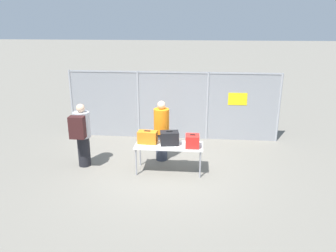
# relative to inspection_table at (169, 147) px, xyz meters

# --- Properties ---
(ground_plane) EXTENTS (120.00, 120.00, 0.00)m
(ground_plane) POSITION_rel_inspection_table_xyz_m (-0.12, -0.10, -0.67)
(ground_plane) COLOR slate
(fence_section) EXTENTS (6.88, 0.07, 2.23)m
(fence_section) POSITION_rel_inspection_table_xyz_m (-0.10, 2.57, 0.49)
(fence_section) COLOR #9EA0A5
(fence_section) RESTS_ON ground_plane
(inspection_table) EXTENTS (1.74, 0.71, 0.73)m
(inspection_table) POSITION_rel_inspection_table_xyz_m (0.00, 0.00, 0.00)
(inspection_table) COLOR silver
(inspection_table) RESTS_ON ground_plane
(suitcase_orange) EXTENTS (0.51, 0.30, 0.35)m
(suitcase_orange) POSITION_rel_inspection_table_xyz_m (-0.57, 0.09, 0.22)
(suitcase_orange) COLOR orange
(suitcase_orange) RESTS_ON inspection_table
(suitcase_black) EXTENTS (0.51, 0.38, 0.37)m
(suitcase_black) POSITION_rel_inspection_table_xyz_m (0.01, 0.04, 0.23)
(suitcase_black) COLOR black
(suitcase_black) RESTS_ON inspection_table
(suitcase_red) EXTENTS (0.35, 0.36, 0.34)m
(suitcase_red) POSITION_rel_inspection_table_xyz_m (0.60, -0.08, 0.22)
(suitcase_red) COLOR red
(suitcase_red) RESTS_ON inspection_table
(traveler_hooded) EXTENTS (0.43, 0.66, 1.73)m
(traveler_hooded) POSITION_rel_inspection_table_xyz_m (-2.32, 0.09, 0.28)
(traveler_hooded) COLOR black
(traveler_hooded) RESTS_ON ground_plane
(security_worker_near) EXTENTS (0.42, 0.42, 1.71)m
(security_worker_near) POSITION_rel_inspection_table_xyz_m (-0.27, 0.74, 0.21)
(security_worker_near) COLOR #383D4C
(security_worker_near) RESTS_ON ground_plane
(utility_trailer) EXTENTS (3.60, 1.89, 0.66)m
(utility_trailer) POSITION_rel_inspection_table_xyz_m (1.06, 4.91, -0.29)
(utility_trailer) COLOR #B2B2B7
(utility_trailer) RESTS_ON ground_plane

